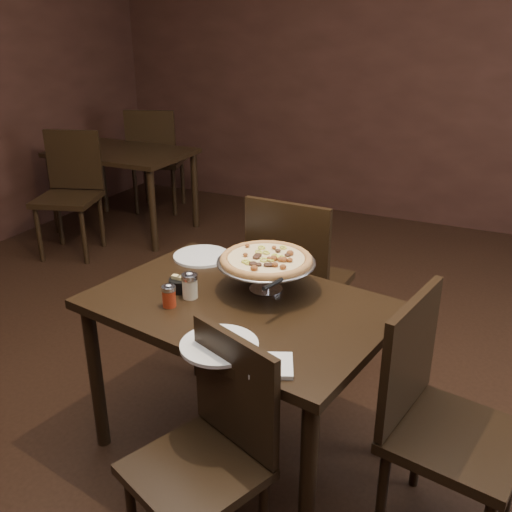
% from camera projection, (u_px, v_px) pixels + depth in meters
% --- Properties ---
extents(room, '(6.04, 7.04, 2.84)m').
position_uv_depth(room, '(250.00, 133.00, 1.92)').
color(room, black).
rests_on(room, ground).
extents(dining_table, '(1.28, 0.96, 0.73)m').
position_uv_depth(dining_table, '(239.00, 323.00, 2.29)').
color(dining_table, black).
rests_on(dining_table, ground).
extents(background_table, '(1.14, 0.76, 0.71)m').
position_uv_depth(background_table, '(123.00, 161.00, 4.90)').
color(background_table, black).
rests_on(background_table, ground).
extents(pizza_stand, '(0.40, 0.40, 0.17)m').
position_uv_depth(pizza_stand, '(266.00, 260.00, 2.30)').
color(pizza_stand, silver).
rests_on(pizza_stand, dining_table).
extents(parmesan_shaker, '(0.07, 0.07, 0.11)m').
position_uv_depth(parmesan_shaker, '(190.00, 285.00, 2.27)').
color(parmesan_shaker, beige).
rests_on(parmesan_shaker, dining_table).
extents(pepper_flake_shaker, '(0.06, 0.06, 0.10)m').
position_uv_depth(pepper_flake_shaker, '(169.00, 296.00, 2.20)').
color(pepper_flake_shaker, maroon).
rests_on(pepper_flake_shaker, dining_table).
extents(packet_caddy, '(0.09, 0.09, 0.07)m').
position_uv_depth(packet_caddy, '(179.00, 285.00, 2.33)').
color(packet_caddy, black).
rests_on(packet_caddy, dining_table).
extents(napkin_stack, '(0.18, 0.18, 0.01)m').
position_uv_depth(napkin_stack, '(271.00, 365.00, 1.83)').
color(napkin_stack, white).
rests_on(napkin_stack, dining_table).
extents(plate_left, '(0.26, 0.26, 0.01)m').
position_uv_depth(plate_left, '(202.00, 256.00, 2.67)').
color(plate_left, white).
rests_on(plate_left, dining_table).
extents(plate_near, '(0.27, 0.27, 0.01)m').
position_uv_depth(plate_near, '(219.00, 345.00, 1.94)').
color(plate_near, white).
rests_on(plate_near, dining_table).
extents(serving_spatula, '(0.12, 0.12, 0.02)m').
position_uv_depth(serving_spatula, '(273.00, 285.00, 2.09)').
color(serving_spatula, silver).
rests_on(serving_spatula, pizza_stand).
extents(chair_far, '(0.47, 0.47, 0.96)m').
position_uv_depth(chair_far, '(296.00, 276.00, 2.96)').
color(chair_far, black).
rests_on(chair_far, ground).
extents(chair_near, '(0.51, 0.51, 0.84)m').
position_uv_depth(chair_near, '(211.00, 448.00, 1.87)').
color(chair_near, black).
rests_on(chair_near, ground).
extents(chair_side, '(0.50, 0.50, 0.92)m').
position_uv_depth(chair_side, '(437.00, 416.00, 1.96)').
color(chair_side, black).
rests_on(chair_side, ground).
extents(bg_chair_far, '(0.59, 0.59, 0.99)m').
position_uv_depth(bg_chair_far, '(156.00, 157.00, 5.42)').
color(bg_chair_far, black).
rests_on(bg_chair_far, ground).
extents(bg_chair_near, '(0.56, 0.56, 0.96)m').
position_uv_depth(bg_chair_near, '(70.00, 188.00, 4.48)').
color(bg_chair_near, black).
rests_on(bg_chair_near, ground).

